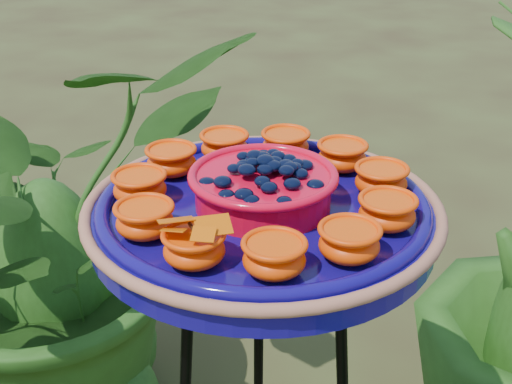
{
  "coord_description": "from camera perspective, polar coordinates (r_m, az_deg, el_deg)",
  "views": [
    {
      "loc": [
        0.32,
        -0.73,
        1.36
      ],
      "look_at": [
        0.09,
        0.06,
        0.95
      ],
      "focal_mm": 50.0,
      "sensor_mm": 36.0,
      "label": 1
    }
  ],
  "objects": [
    {
      "name": "feeder_dish",
      "position": [
        0.93,
        0.56,
        -1.2
      ],
      "size": [
        0.57,
        0.57,
        0.11
      ],
      "rotation": [
        0.0,
        0.0,
        0.32
      ],
      "color": "#100863",
      "rests_on": "tripod_stand"
    },
    {
      "name": "shrub_back_left",
      "position": [
        1.77,
        -16.2,
        -3.74
      ],
      "size": [
        1.12,
        1.17,
        1.01
      ],
      "primitive_type": "imported",
      "rotation": [
        0.0,
        0.0,
        1.09
      ],
      "color": "#224A13",
      "rests_on": "ground"
    }
  ]
}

